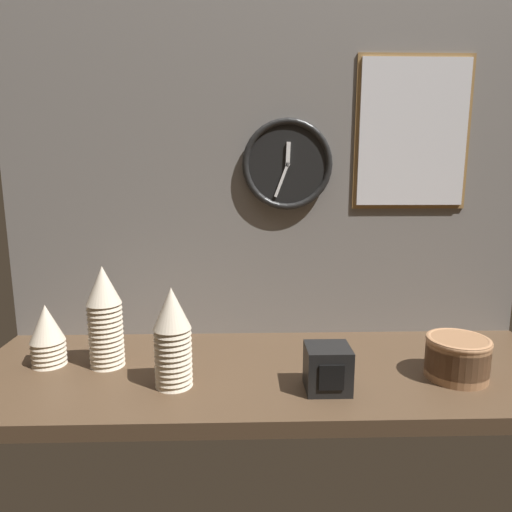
{
  "coord_description": "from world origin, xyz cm",
  "views": [
    {
      "loc": [
        -7.66,
        -115.53,
        52.52
      ],
      "look_at": [
        -4.21,
        4.0,
        29.53
      ],
      "focal_mm": 32.0,
      "sensor_mm": 36.0,
      "label": 1
    }
  ],
  "objects_px": {
    "cup_stack_center_left": "(173,337)",
    "napkin_dispenser": "(328,368)",
    "bowl_stack_far_right": "(457,356)",
    "wall_clock": "(287,165)",
    "cup_stack_far_left": "(47,335)",
    "cup_stack_left": "(105,317)",
    "menu_board": "(413,133)"
  },
  "relations": [
    {
      "from": "cup_stack_center_left",
      "to": "bowl_stack_far_right",
      "type": "distance_m",
      "value": 0.72
    },
    {
      "from": "cup_stack_left",
      "to": "menu_board",
      "type": "height_order",
      "value": "menu_board"
    },
    {
      "from": "bowl_stack_far_right",
      "to": "cup_stack_far_left",
      "type": "bearing_deg",
      "value": 174.17
    },
    {
      "from": "menu_board",
      "to": "napkin_dispenser",
      "type": "bearing_deg",
      "value": -129.05
    },
    {
      "from": "cup_stack_center_left",
      "to": "cup_stack_far_left",
      "type": "relative_size",
      "value": 1.47
    },
    {
      "from": "bowl_stack_far_right",
      "to": "menu_board",
      "type": "bearing_deg",
      "value": 95.43
    },
    {
      "from": "bowl_stack_far_right",
      "to": "cup_stack_left",
      "type": "bearing_deg",
      "value": 173.79
    },
    {
      "from": "cup_stack_left",
      "to": "bowl_stack_far_right",
      "type": "height_order",
      "value": "cup_stack_left"
    },
    {
      "from": "cup_stack_far_left",
      "to": "cup_stack_left",
      "type": "relative_size",
      "value": 0.61
    },
    {
      "from": "wall_clock",
      "to": "menu_board",
      "type": "xyz_separation_m",
      "value": [
        0.38,
        0.01,
        0.09
      ]
    },
    {
      "from": "bowl_stack_far_right",
      "to": "napkin_dispenser",
      "type": "relative_size",
      "value": 1.46
    },
    {
      "from": "cup_stack_far_left",
      "to": "bowl_stack_far_right",
      "type": "bearing_deg",
      "value": -5.83
    },
    {
      "from": "cup_stack_left",
      "to": "wall_clock",
      "type": "height_order",
      "value": "wall_clock"
    },
    {
      "from": "cup_stack_left",
      "to": "wall_clock",
      "type": "distance_m",
      "value": 0.68
    },
    {
      "from": "cup_stack_center_left",
      "to": "cup_stack_far_left",
      "type": "bearing_deg",
      "value": 159.64
    },
    {
      "from": "cup_stack_far_left",
      "to": "bowl_stack_far_right",
      "type": "relative_size",
      "value": 1.06
    },
    {
      "from": "wall_clock",
      "to": "cup_stack_center_left",
      "type": "bearing_deg",
      "value": -131.82
    },
    {
      "from": "wall_clock",
      "to": "napkin_dispenser",
      "type": "bearing_deg",
      "value": -79.83
    },
    {
      "from": "cup_stack_center_left",
      "to": "cup_stack_far_left",
      "type": "height_order",
      "value": "cup_stack_center_left"
    },
    {
      "from": "cup_stack_center_left",
      "to": "menu_board",
      "type": "distance_m",
      "value": 0.92
    },
    {
      "from": "cup_stack_center_left",
      "to": "cup_stack_left",
      "type": "xyz_separation_m",
      "value": [
        -0.2,
        0.12,
        0.01
      ]
    },
    {
      "from": "menu_board",
      "to": "napkin_dispenser",
      "type": "distance_m",
      "value": 0.76
    },
    {
      "from": "bowl_stack_far_right",
      "to": "wall_clock",
      "type": "bearing_deg",
      "value": 142.09
    },
    {
      "from": "cup_stack_left",
      "to": "menu_board",
      "type": "relative_size",
      "value": 0.61
    },
    {
      "from": "cup_stack_far_left",
      "to": "napkin_dispenser",
      "type": "distance_m",
      "value": 0.75
    },
    {
      "from": "cup_stack_center_left",
      "to": "napkin_dispenser",
      "type": "relative_size",
      "value": 2.28
    },
    {
      "from": "cup_stack_left",
      "to": "wall_clock",
      "type": "bearing_deg",
      "value": 23.52
    },
    {
      "from": "cup_stack_center_left",
      "to": "menu_board",
      "type": "relative_size",
      "value": 0.55
    },
    {
      "from": "bowl_stack_far_right",
      "to": "wall_clock",
      "type": "height_order",
      "value": "wall_clock"
    },
    {
      "from": "bowl_stack_far_right",
      "to": "napkin_dispenser",
      "type": "xyz_separation_m",
      "value": [
        -0.34,
        -0.06,
        -0.0
      ]
    },
    {
      "from": "cup_stack_far_left",
      "to": "menu_board",
      "type": "relative_size",
      "value": 0.37
    },
    {
      "from": "bowl_stack_far_right",
      "to": "napkin_dispenser",
      "type": "height_order",
      "value": "napkin_dispenser"
    }
  ]
}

